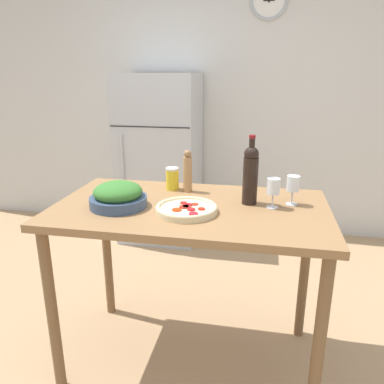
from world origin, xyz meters
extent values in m
plane|color=tan|center=(0.00, 0.00, 0.00)|extent=(14.00, 14.00, 0.00)
cube|color=silver|center=(0.00, 2.06, 1.30)|extent=(6.40, 0.06, 2.60)
torus|color=#A8ADB2|center=(0.32, 2.02, 2.23)|extent=(0.35, 0.03, 0.35)
cylinder|color=white|center=(0.32, 2.02, 2.23)|extent=(0.30, 0.01, 0.30)
cube|color=black|center=(0.32, 2.01, 2.23)|extent=(0.10, 0.01, 0.01)
cube|color=#B7BCC1|center=(-0.64, 1.69, 0.80)|extent=(0.74, 0.64, 1.61)
cube|color=black|center=(-0.64, 1.37, 1.16)|extent=(0.72, 0.01, 0.01)
cylinder|color=#B2B2B7|center=(-0.90, 1.35, 0.72)|extent=(0.02, 0.02, 0.72)
cube|color=olive|center=(0.00, 0.00, 0.93)|extent=(1.40, 0.80, 0.04)
cylinder|color=brown|center=(-0.64, -0.34, 0.46)|extent=(0.06, 0.06, 0.92)
cylinder|color=brown|center=(0.64, -0.34, 0.46)|extent=(0.06, 0.06, 0.92)
cylinder|color=brown|center=(-0.64, 0.34, 0.46)|extent=(0.06, 0.06, 0.92)
cylinder|color=brown|center=(0.64, 0.34, 0.46)|extent=(0.06, 0.06, 0.92)
cylinder|color=black|center=(0.29, 0.09, 1.08)|extent=(0.08, 0.08, 0.24)
sphere|color=black|center=(0.29, 0.09, 1.22)|extent=(0.08, 0.08, 0.08)
cylinder|color=black|center=(0.29, 0.09, 1.26)|extent=(0.03, 0.03, 0.08)
cylinder|color=maroon|center=(0.29, 0.09, 1.30)|extent=(0.03, 0.03, 0.02)
cylinder|color=silver|center=(0.41, 0.05, 0.96)|extent=(0.06, 0.06, 0.00)
cylinder|color=silver|center=(0.41, 0.05, 0.99)|extent=(0.01, 0.01, 0.07)
cylinder|color=white|center=(0.41, 0.05, 1.07)|extent=(0.07, 0.07, 0.08)
cylinder|color=maroon|center=(0.41, 0.05, 1.04)|extent=(0.06, 0.06, 0.01)
cylinder|color=silver|center=(0.51, 0.11, 0.96)|extent=(0.06, 0.06, 0.00)
cylinder|color=silver|center=(0.51, 0.11, 0.99)|extent=(0.01, 0.01, 0.07)
cylinder|color=white|center=(0.51, 0.11, 1.07)|extent=(0.07, 0.07, 0.08)
cylinder|color=maroon|center=(0.51, 0.11, 1.03)|extent=(0.06, 0.06, 0.01)
cylinder|color=#AD7F51|center=(-0.06, 0.23, 1.05)|extent=(0.05, 0.05, 0.20)
sphere|color=#936C45|center=(-0.06, 0.23, 1.17)|extent=(0.04, 0.04, 0.04)
cylinder|color=#384C6B|center=(-0.36, -0.09, 0.98)|extent=(0.29, 0.29, 0.05)
ellipsoid|color=#38752D|center=(-0.36, -0.09, 1.03)|extent=(0.25, 0.25, 0.10)
cylinder|color=beige|center=(0.00, -0.10, 0.97)|extent=(0.30, 0.30, 0.02)
torus|color=beige|center=(0.00, -0.10, 0.98)|extent=(0.30, 0.30, 0.02)
cylinder|color=#AC2721|center=(0.00, -0.09, 0.98)|extent=(0.04, 0.04, 0.01)
cylinder|color=red|center=(0.03, -0.13, 0.98)|extent=(0.04, 0.04, 0.01)
cylinder|color=#AC281B|center=(-0.01, -0.10, 0.98)|extent=(0.05, 0.05, 0.01)
cylinder|color=red|center=(0.00, -0.07, 0.98)|extent=(0.04, 0.04, 0.01)
cylinder|color=red|center=(0.05, -0.18, 0.98)|extent=(0.04, 0.04, 0.01)
cylinder|color=#B22F0D|center=(-0.04, -0.15, 0.98)|extent=(0.05, 0.05, 0.01)
cylinder|color=red|center=(0.03, -0.05, 0.98)|extent=(0.03, 0.03, 0.01)
cylinder|color=#B21E1B|center=(-0.03, -0.04, 0.98)|extent=(0.03, 0.03, 0.01)
cylinder|color=red|center=(0.08, -0.11, 0.98)|extent=(0.03, 0.03, 0.01)
cylinder|color=yellow|center=(-0.16, 0.25, 1.01)|extent=(0.07, 0.07, 0.12)
cylinder|color=white|center=(-0.16, 0.25, 1.08)|extent=(0.08, 0.08, 0.01)
camera|label=1|loc=(0.35, -1.77, 1.60)|focal=35.00mm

